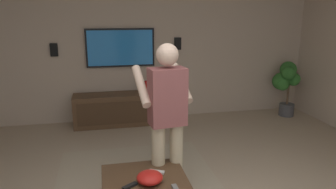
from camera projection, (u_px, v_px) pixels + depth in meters
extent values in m
cube|color=#BCA893|center=(137.00, 42.00, 5.71)|extent=(0.10, 6.65, 2.82)
cylinder|color=#513823|center=(171.00, 183.00, 3.43)|extent=(0.07, 0.07, 0.30)
cube|color=#513823|center=(124.00, 109.00, 5.62)|extent=(0.44, 1.70, 0.55)
cube|color=#412C1C|center=(125.00, 113.00, 5.41)|extent=(0.01, 1.56, 0.39)
cube|color=black|center=(120.00, 48.00, 5.59)|extent=(0.05, 1.19, 0.67)
cube|color=blue|center=(121.00, 48.00, 5.56)|extent=(0.01, 1.13, 0.61)
cylinder|color=#C6B793|center=(176.00, 160.00, 3.39)|extent=(0.14, 0.14, 0.82)
cylinder|color=#C6B793|center=(158.00, 163.00, 3.33)|extent=(0.14, 0.14, 0.82)
cube|color=#8C4C4C|center=(167.00, 97.00, 3.18)|extent=(0.27, 0.39, 0.58)
sphere|color=beige|center=(167.00, 55.00, 3.08)|extent=(0.22, 0.22, 0.22)
cylinder|color=beige|center=(181.00, 83.00, 3.40)|extent=(0.49, 0.15, 0.37)
cylinder|color=beige|center=(141.00, 86.00, 3.25)|extent=(0.49, 0.15, 0.37)
cube|color=white|center=(156.00, 89.00, 3.53)|extent=(0.05, 0.05, 0.16)
cylinder|color=#4C4C51|center=(286.00, 110.00, 6.11)|extent=(0.27, 0.27, 0.23)
cylinder|color=brown|center=(288.00, 94.00, 6.04)|extent=(0.04, 0.04, 0.38)
sphere|color=#2D6B28|center=(281.00, 81.00, 6.01)|extent=(0.33, 0.33, 0.33)
sphere|color=#2D6B28|center=(288.00, 70.00, 6.05)|extent=(0.31, 0.31, 0.31)
sphere|color=#2D6B28|center=(293.00, 79.00, 5.97)|extent=(0.25, 0.25, 0.25)
sphere|color=#2D6B28|center=(283.00, 84.00, 5.94)|extent=(0.24, 0.24, 0.24)
sphere|color=#2D6B28|center=(288.00, 73.00, 5.86)|extent=(0.26, 0.26, 0.26)
ellipsoid|color=red|center=(150.00, 178.00, 2.94)|extent=(0.24, 0.24, 0.11)
cube|color=white|center=(157.00, 172.00, 3.13)|extent=(0.11, 0.15, 0.02)
cube|color=black|center=(130.00, 186.00, 2.88)|extent=(0.12, 0.15, 0.02)
cube|color=slate|center=(176.00, 189.00, 2.82)|extent=(0.15, 0.05, 0.02)
sphere|color=red|center=(147.00, 87.00, 5.59)|extent=(0.22, 0.22, 0.22)
cube|color=black|center=(178.00, 44.00, 5.79)|extent=(0.06, 0.12, 0.22)
cube|color=black|center=(54.00, 50.00, 5.38)|extent=(0.06, 0.12, 0.22)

